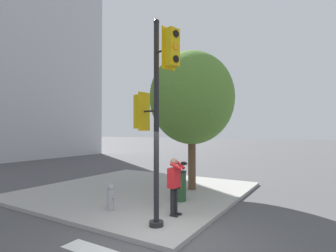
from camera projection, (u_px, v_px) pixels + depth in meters
ground_plane at (165, 241)px, 5.99m from camera, size 160.00×160.00×0.00m
sidewalk_corner at (138, 190)px, 10.79m from camera, size 8.00×8.00×0.12m
traffic_signal_pole at (156, 103)px, 6.64m from camera, size 0.60×1.44×5.26m
person_photographer at (175, 181)px, 7.47m from camera, size 0.58×0.54×1.61m
street_tree at (192, 98)px, 10.83m from camera, size 3.49×3.49×5.69m
fire_hydrant at (111, 197)px, 7.93m from camera, size 0.21×0.27×0.79m
trash_bin at (180, 186)px, 8.98m from camera, size 0.47×0.47×1.02m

